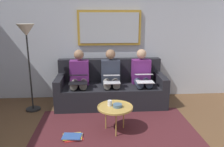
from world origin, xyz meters
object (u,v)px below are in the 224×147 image
object	(u,v)px
laptop_white	(144,78)
person_right	(79,77)
standing_lamp	(27,40)
magazine_stack	(73,137)
framed_mirror	(109,28)
laptop_silver	(112,78)
laptop_black	(78,79)
person_middle	(111,76)
coffee_table	(115,107)
cup	(110,103)
bowl	(118,106)
couch	(111,89)
person_left	(142,75)

from	to	relation	value
laptop_white	person_right	distance (m)	1.30
standing_lamp	magazine_stack	bearing A→B (deg)	128.00
framed_mirror	laptop_white	size ratio (longest dim) A/B	3.83
magazine_stack	laptop_silver	bearing A→B (deg)	-121.67
framed_mirror	laptop_black	size ratio (longest dim) A/B	3.62
person_middle	coffee_table	bearing A→B (deg)	89.69
laptop_white	standing_lamp	world-z (taller)	standing_lamp
laptop_silver	laptop_black	xyz separation A→B (m)	(0.64, -0.01, 0.00)
laptop_white	person_middle	size ratio (longest dim) A/B	0.31
cup	bowl	distance (m)	0.13
standing_lamp	laptop_silver	bearing A→B (deg)	178.11
cup	couch	bearing A→B (deg)	-94.30
couch	coffee_table	bearing A→B (deg)	89.71
couch	cup	xyz separation A→B (m)	(0.09, 1.18, 0.15)
couch	cup	bearing A→B (deg)	85.70
couch	laptop_silver	size ratio (longest dim) A/B	6.62
bowl	laptop_silver	world-z (taller)	laptop_silver
framed_mirror	person_left	world-z (taller)	framed_mirror
couch	framed_mirror	world-z (taller)	framed_mirror
coffee_table	cup	distance (m)	0.11
bowl	laptop_black	distance (m)	1.16
standing_lamp	person_right	bearing A→B (deg)	-167.67
person_middle	laptop_silver	distance (m)	0.25
couch	person_right	bearing A→B (deg)	6.13
framed_mirror	person_right	xyz separation A→B (m)	(0.64, 0.46, -0.94)
laptop_silver	standing_lamp	distance (m)	1.72
person_middle	magazine_stack	world-z (taller)	person_middle
person_right	magazine_stack	size ratio (longest dim) A/B	3.44
cup	bowl	size ratio (longest dim) A/B	0.63
laptop_white	standing_lamp	xyz separation A→B (m)	(2.19, -0.05, 0.74)
coffee_table	cup	world-z (taller)	cup
cup	laptop_silver	bearing A→B (deg)	-95.89
laptop_white	laptop_black	xyz separation A→B (m)	(1.28, -0.01, 0.00)
coffee_table	laptop_white	xyz separation A→B (m)	(-0.65, -0.90, 0.22)
framed_mirror	bowl	world-z (taller)	framed_mirror
person_middle	person_right	distance (m)	0.64
cup	laptop_silver	distance (m)	0.88
bowl	person_middle	xyz separation A→B (m)	(0.03, -1.17, 0.16)
person_right	coffee_table	bearing A→B (deg)	118.88
person_left	laptop_black	bearing A→B (deg)	10.46
cup	framed_mirror	bearing A→B (deg)	-93.24
framed_mirror	cup	distance (m)	1.91
person_left	laptop_silver	bearing A→B (deg)	21.33
framed_mirror	laptop_black	bearing A→B (deg)	47.28
person_right	person_middle	bearing A→B (deg)	180.00
framed_mirror	bowl	distance (m)	1.97
cup	magazine_stack	bearing A→B (deg)	20.94
person_middle	laptop_black	bearing A→B (deg)	20.26
framed_mirror	standing_lamp	bearing A→B (deg)	22.93
laptop_black	standing_lamp	bearing A→B (deg)	-2.35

